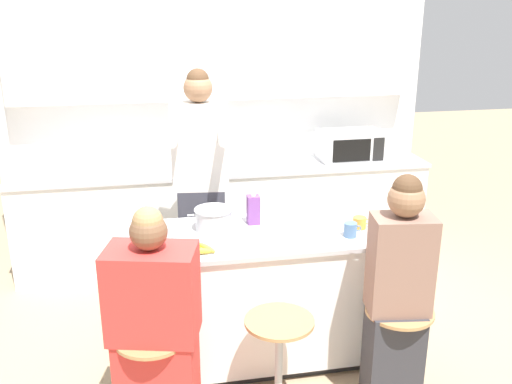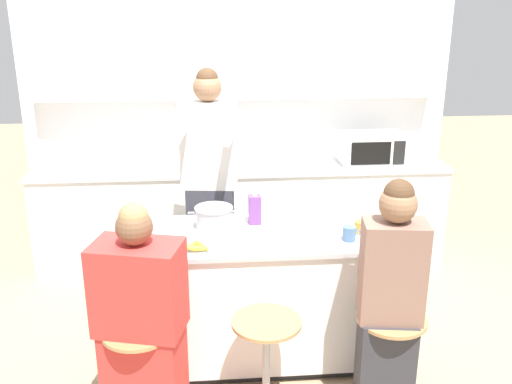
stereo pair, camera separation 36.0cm
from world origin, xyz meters
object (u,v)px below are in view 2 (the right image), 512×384
juice_carton (254,209)px  coffee_cup_far (361,227)px  bar_stool_leftmost (141,373)px  person_cooking (210,194)px  cooking_pot (214,218)px  bar_stool_center (266,363)px  person_wrapped_blanket (142,329)px  kitchen_island (257,295)px  bar_stool_rightmost (388,360)px  banana_bunch (196,247)px  potted_plant (212,148)px  person_seated_near (389,311)px  coffee_cup_near (349,234)px  microwave (371,148)px  fruit_bowl (171,224)px

juice_carton → coffee_cup_far: bearing=-17.8°
bar_stool_leftmost → person_cooking: 1.50m
cooking_pot → juice_carton: bearing=12.9°
bar_stool_center → person_wrapped_blanket: person_wrapped_blanket is taller
kitchen_island → cooking_pot: 0.59m
bar_stool_rightmost → person_cooking: person_cooking is taller
coffee_cup_far → banana_bunch: bearing=-169.7°
person_cooking → banana_bunch: person_cooking is taller
potted_plant → person_cooking: bearing=-92.1°
juice_carton → person_cooking: bearing=118.5°
person_seated_near → coffee_cup_near: 0.55m
person_cooking → coffee_cup_near: bearing=-39.0°
microwave → potted_plant: size_ratio=2.01×
coffee_cup_near → juice_carton: size_ratio=0.54×
fruit_bowl → microwave: size_ratio=0.31×
bar_stool_center → juice_carton: size_ratio=3.03×
person_cooking → cooking_pot: size_ratio=5.58×
kitchen_island → banana_bunch: bearing=-148.3°
coffee_cup_far → potted_plant: potted_plant is taller
fruit_bowl → bar_stool_center: bearing=-53.1°
bar_stool_leftmost → bar_stool_rightmost: 1.39m
person_seated_near → fruit_bowl: bearing=156.8°
person_seated_near → fruit_bowl: person_seated_near is taller
person_wrapped_blanket → cooking_pot: 0.90m
juice_carton → microwave: 1.80m
bar_stool_center → juice_carton: (-0.00, 0.77, 0.64)m
kitchen_island → bar_stool_leftmost: 0.95m
fruit_bowl → potted_plant: bearing=79.0°
bar_stool_center → bar_stool_rightmost: size_ratio=1.00×
coffee_cup_near → cooking_pot: bearing=161.8°
person_cooking → person_wrapped_blanket: size_ratio=1.38×
bar_stool_rightmost → cooking_pot: (-0.97, 0.74, 0.62)m
bar_stool_center → person_seated_near: (0.68, -0.02, 0.32)m
bar_stool_leftmost → microwave: microwave is taller
banana_bunch → microwave: microwave is taller
person_wrapped_blanket → cooking_pot: bearing=75.1°
bar_stool_leftmost → coffee_cup_far: size_ratio=5.28×
bar_stool_leftmost → bar_stool_center: (0.70, 0.03, 0.00)m
bar_stool_center → cooking_pot: cooking_pot is taller
person_cooking → juice_carton: person_cooking is taller
person_cooking → potted_plant: (0.03, 0.89, 0.13)m
bar_stool_center → person_cooking: bearing=102.5°
bar_stool_center → banana_bunch: size_ratio=3.67×
bar_stool_center → microwave: (1.16, 2.14, 0.68)m
kitchen_island → potted_plant: size_ratio=6.26×
cooking_pot → coffee_cup_near: cooking_pot is taller
bar_stool_rightmost → coffee_cup_near: bearing=107.0°
fruit_bowl → potted_plant: potted_plant is taller
coffee_cup_far → bar_stool_center: bearing=-139.7°
bar_stool_center → person_cooking: person_cooking is taller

